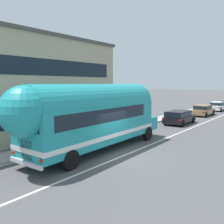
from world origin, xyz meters
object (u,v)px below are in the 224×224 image
(painted_bus, at_px, (92,115))
(car_lead, at_px, (179,116))
(car_second, at_px, (203,110))
(car_third, at_px, (217,106))

(painted_bus, height_order, car_lead, painted_bus)
(car_second, bearing_deg, car_third, 90.33)
(painted_bus, xyz_separation_m, car_third, (-0.16, 28.55, -1.56))
(painted_bus, xyz_separation_m, car_lead, (0.07, 13.12, -1.52))
(painted_bus, xyz_separation_m, car_second, (-0.12, 21.42, -1.56))
(painted_bus, distance_m, car_lead, 13.21)
(painted_bus, height_order, car_third, painted_bus)
(car_third, bearing_deg, car_lead, -89.15)
(car_lead, relative_size, car_third, 0.99)
(painted_bus, height_order, car_second, painted_bus)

